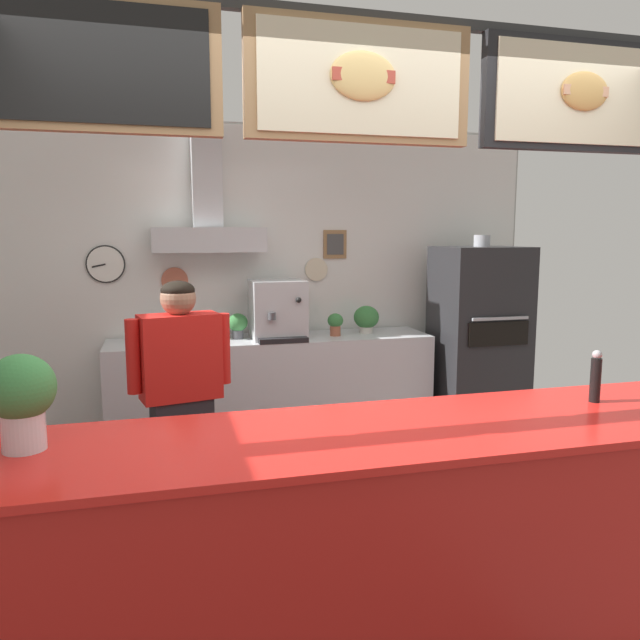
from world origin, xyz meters
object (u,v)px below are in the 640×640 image
(shop_worker, at_px, (181,399))
(potted_basil, at_px, (366,318))
(basil_vase, at_px, (21,398))
(pizza_oven, at_px, (478,343))
(potted_sage, at_px, (335,323))
(espresso_machine, at_px, (278,310))
(potted_oregano, at_px, (238,324))
(pepper_grinder, at_px, (596,376))
(potted_rosemary, at_px, (180,326))

(shop_worker, relative_size, potted_basil, 6.37)
(potted_basil, height_order, basil_vase, basil_vase)
(pizza_oven, xyz_separation_m, potted_basil, (-0.95, 0.26, 0.22))
(potted_sage, distance_m, basil_vase, 3.31)
(potted_basil, xyz_separation_m, potted_sage, (-0.30, -0.07, -0.02))
(shop_worker, height_order, potted_basil, shop_worker)
(espresso_machine, distance_m, basil_vase, 3.05)
(espresso_machine, relative_size, basil_vase, 1.41)
(pizza_oven, height_order, potted_basil, pizza_oven)
(pizza_oven, bearing_deg, espresso_machine, 173.37)
(potted_oregano, bearing_deg, potted_sage, -4.61)
(espresso_machine, bearing_deg, pizza_oven, -6.63)
(pizza_oven, distance_m, potted_basil, 1.01)
(potted_basil, distance_m, pepper_grinder, 2.74)
(espresso_machine, height_order, potted_oregano, espresso_machine)
(shop_worker, distance_m, espresso_machine, 1.60)
(potted_basil, xyz_separation_m, potted_rosemary, (-1.59, -0.03, -0.00))
(potted_rosemary, bearing_deg, potted_oregano, 3.24)
(potted_sage, relative_size, basil_vase, 0.56)
(pizza_oven, relative_size, espresso_machine, 3.69)
(shop_worker, bearing_deg, pizza_oven, -169.05)
(potted_oregano, bearing_deg, pizza_oven, -7.07)
(pizza_oven, distance_m, shop_worker, 2.82)
(potted_rosemary, bearing_deg, basil_vase, -102.98)
(espresso_machine, height_order, potted_sage, espresso_machine)
(basil_vase, bearing_deg, pepper_grinder, 0.26)
(espresso_machine, height_order, basil_vase, espresso_machine)
(potted_oregano, relative_size, pepper_grinder, 0.89)
(pizza_oven, xyz_separation_m, shop_worker, (-2.59, -1.11, -0.03))
(espresso_machine, bearing_deg, potted_oregano, 170.59)
(pizza_oven, distance_m, espresso_machine, 1.79)
(potted_basil, height_order, pepper_grinder, pepper_grinder)
(potted_oregano, bearing_deg, basil_vase, -111.75)
(espresso_machine, relative_size, pepper_grinder, 2.04)
(potted_oregano, bearing_deg, shop_worker, -110.61)
(shop_worker, bearing_deg, potted_oregano, -122.86)
(pepper_grinder, bearing_deg, potted_basil, 92.80)
(potted_sage, height_order, basil_vase, basil_vase)
(shop_worker, xyz_separation_m, pepper_grinder, (1.77, -1.37, 0.35))
(potted_sage, relative_size, pepper_grinder, 0.81)
(pizza_oven, distance_m, basil_vase, 4.06)
(pizza_oven, relative_size, pepper_grinder, 7.51)
(espresso_machine, distance_m, potted_oregano, 0.35)
(potted_basil, xyz_separation_m, basil_vase, (-2.22, -2.75, 0.17))
(espresso_machine, bearing_deg, potted_rosemary, 178.00)
(pizza_oven, relative_size, potted_oregano, 8.44)
(shop_worker, distance_m, pepper_grinder, 2.27)
(potted_basil, relative_size, potted_oregano, 1.14)
(espresso_machine, xyz_separation_m, pepper_grinder, (0.93, -2.69, -0.00))
(shop_worker, bearing_deg, espresso_machine, -134.92)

